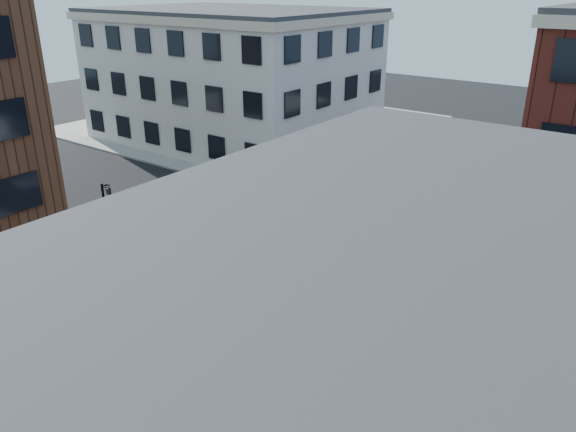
% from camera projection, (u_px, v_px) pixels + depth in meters
% --- Properties ---
extents(ground, '(120.00, 120.00, 0.00)m').
position_uv_depth(ground, '(301.00, 257.00, 29.60)').
color(ground, black).
rests_on(ground, ground).
extents(sidewalk_nw, '(30.00, 30.00, 0.15)m').
position_uv_depth(sidewalk_nw, '(253.00, 124.00, 56.65)').
color(sidewalk_nw, gray).
rests_on(sidewalk_nw, ground).
extents(building_nw, '(22.00, 16.00, 11.00)m').
position_uv_depth(building_nw, '(232.00, 77.00, 49.74)').
color(building_nw, beige).
rests_on(building_nw, ground).
extents(tree_near, '(2.69, 2.69, 4.49)m').
position_uv_depth(tree_near, '(514.00, 179.00, 31.56)').
color(tree_near, black).
rests_on(tree_near, ground).
extents(tree_far, '(2.43, 2.43, 4.07)m').
position_uv_depth(tree_far, '(541.00, 159.00, 36.10)').
color(tree_far, black).
rests_on(tree_far, ground).
extents(signal_pole, '(1.29, 1.24, 4.60)m').
position_uv_depth(signal_pole, '(109.00, 217.00, 27.26)').
color(signal_pole, black).
rests_on(signal_pole, ground).
extents(box_truck, '(8.77, 2.99, 3.92)m').
position_uv_depth(box_truck, '(556.00, 330.00, 19.91)').
color(box_truck, silver).
rests_on(box_truck, ground).
extents(traffic_cone, '(0.38, 0.38, 0.68)m').
position_uv_depth(traffic_cone, '(185.00, 279.00, 26.78)').
color(traffic_cone, red).
rests_on(traffic_cone, ground).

